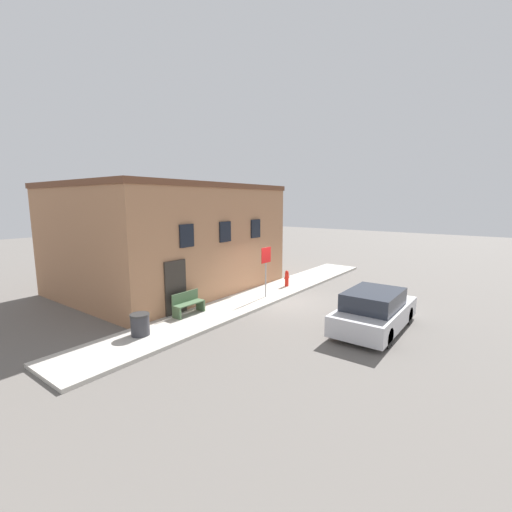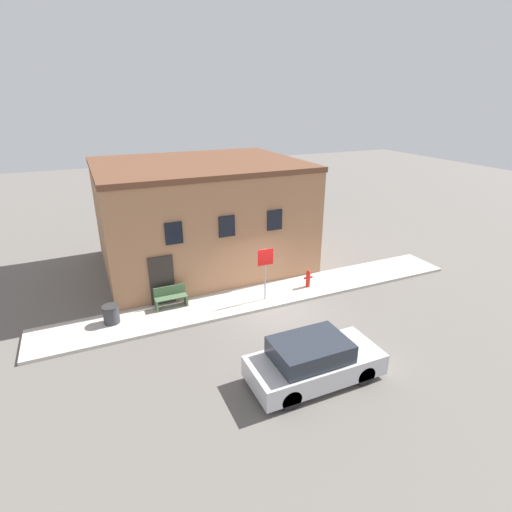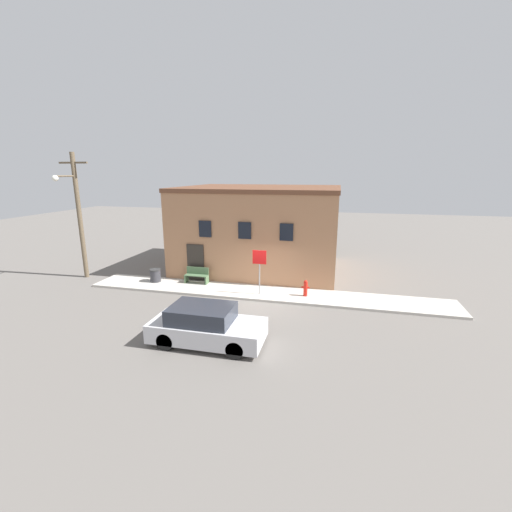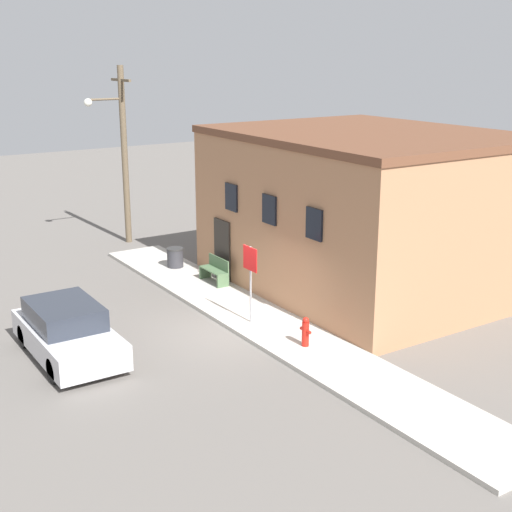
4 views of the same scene
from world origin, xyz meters
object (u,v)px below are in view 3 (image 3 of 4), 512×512
at_px(fire_hydrant, 306,288).
at_px(parked_car, 206,326).
at_px(stop_sign, 259,264).
at_px(bench, 197,276).
at_px(utility_pole, 78,212).
at_px(trash_bin, 155,275).

distance_m(fire_hydrant, parked_car, 6.26).
bearing_deg(stop_sign, fire_hydrant, 7.31).
distance_m(fire_hydrant, stop_sign, 2.58).
bearing_deg(parked_car, fire_hydrant, 60.48).
height_order(bench, utility_pole, utility_pole).
relative_size(bench, parked_car, 0.31).
distance_m(fire_hydrant, trash_bin, 8.43).
bearing_deg(stop_sign, trash_bin, 173.90).
bearing_deg(bench, fire_hydrant, -6.61).
bearing_deg(utility_pole, parked_car, -30.45).
xyz_separation_m(fire_hydrant, parked_car, (-3.08, -5.44, 0.14)).
relative_size(bench, trash_bin, 1.82).
relative_size(fire_hydrant, parked_car, 0.20).
height_order(trash_bin, parked_car, parked_car).
distance_m(bench, utility_pole, 7.78).
relative_size(fire_hydrant, stop_sign, 0.36).
relative_size(utility_pole, parked_car, 1.74).
relative_size(stop_sign, trash_bin, 3.19).
xyz_separation_m(stop_sign, parked_car, (-0.81, -5.15, -1.04)).
bearing_deg(trash_bin, parked_car, -47.44).
bearing_deg(bench, trash_bin, -171.83).
bearing_deg(fire_hydrant, utility_pole, 178.10).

